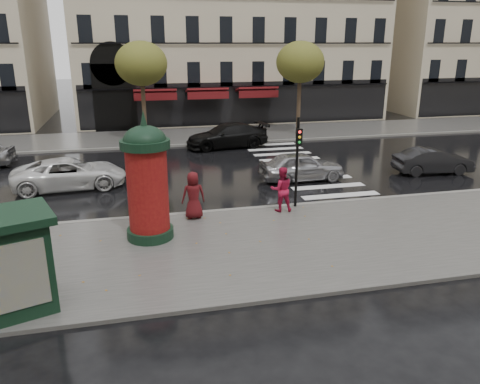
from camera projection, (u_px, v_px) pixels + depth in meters
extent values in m
plane|color=black|center=(227.00, 244.00, 15.86)|extent=(160.00, 160.00, 0.00)
cube|color=#474744|center=(230.00, 248.00, 15.37)|extent=(90.00, 7.00, 0.12)
cube|color=#474744|center=(174.00, 137.00, 33.46)|extent=(90.00, 6.00, 0.12)
cube|color=slate|center=(212.00, 212.00, 18.62)|extent=(90.00, 0.25, 0.14)
cube|color=slate|center=(178.00, 145.00, 30.67)|extent=(90.00, 0.25, 0.14)
cube|color=silver|center=(298.00, 165.00, 26.05)|extent=(3.60, 11.75, 0.01)
cube|color=#B7A88C|center=(224.00, 2.00, 41.93)|extent=(26.00, 14.00, 20.00)
cylinder|color=#38281C|center=(144.00, 104.00, 31.33)|extent=(0.28, 0.28, 5.20)
ellipsoid|color=#45631F|center=(141.00, 64.00, 30.53)|extent=(3.40, 3.40, 2.89)
cylinder|color=#38281C|center=(299.00, 99.00, 33.70)|extent=(0.28, 0.28, 5.20)
ellipsoid|color=#45631F|center=(300.00, 62.00, 32.91)|extent=(3.40, 3.40, 2.89)
imported|color=beige|center=(150.00, 213.00, 16.07)|extent=(0.61, 0.42, 1.60)
cylinder|color=black|center=(149.00, 198.00, 15.91)|extent=(0.02, 0.02, 1.01)
ellipsoid|color=#BC2371|center=(148.00, 183.00, 15.75)|extent=(1.11, 1.11, 0.39)
cone|color=black|center=(147.00, 177.00, 15.68)|extent=(0.04, 0.04, 0.09)
cube|color=black|center=(156.00, 209.00, 16.02)|extent=(0.23, 0.11, 0.30)
imported|color=#B2153A|center=(281.00, 189.00, 18.35)|extent=(0.94, 0.76, 1.79)
imported|color=#501013|center=(193.00, 195.00, 17.60)|extent=(0.91, 0.61, 1.81)
cylinder|color=black|center=(151.00, 233.00, 16.04)|extent=(1.58, 1.58, 0.34)
cylinder|color=maroon|center=(148.00, 189.00, 15.56)|extent=(1.35, 1.35, 2.82)
cylinder|color=black|center=(145.00, 144.00, 15.10)|extent=(1.62, 1.62, 0.28)
ellipsoid|color=black|center=(145.00, 140.00, 15.06)|extent=(1.40, 1.40, 0.98)
cone|color=black|center=(143.00, 118.00, 14.84)|extent=(0.23, 0.23, 0.51)
cylinder|color=black|center=(297.00, 163.00, 18.60)|extent=(0.11, 0.11, 3.64)
cube|color=black|center=(299.00, 137.00, 18.08)|extent=(0.24, 0.19, 0.64)
cube|color=black|center=(11.00, 267.00, 11.38)|extent=(2.16, 1.96, 2.34)
cube|color=black|center=(2.00, 218.00, 10.99)|extent=(2.59, 2.38, 0.20)
imported|color=#97979C|center=(301.00, 166.00, 22.97)|extent=(4.23, 1.80, 1.42)
imported|color=black|center=(433.00, 161.00, 24.21)|extent=(4.11, 1.78, 1.31)
imported|color=silver|center=(70.00, 174.00, 21.70)|extent=(5.27, 2.80, 1.41)
imported|color=black|center=(227.00, 136.00, 30.20)|extent=(5.54, 2.82, 1.54)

